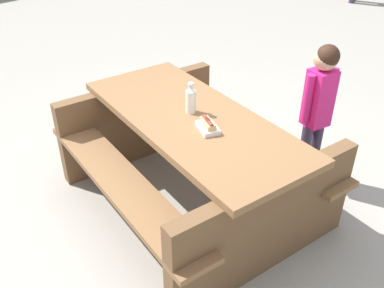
{
  "coord_description": "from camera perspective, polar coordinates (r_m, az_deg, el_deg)",
  "views": [
    {
      "loc": [
        1.89,
        -1.71,
        2.18
      ],
      "look_at": [
        0.0,
        0.0,
        0.52
      ],
      "focal_mm": 40.28,
      "sensor_mm": 36.0,
      "label": 1
    }
  ],
  "objects": [
    {
      "name": "ground_plane",
      "position": [
        3.35,
        -0.0,
        -7.56
      ],
      "size": [
        30.0,
        30.0,
        0.0
      ],
      "primitive_type": "plane",
      "color": "gray",
      "rests_on": "ground"
    },
    {
      "name": "picnic_table",
      "position": [
        3.08,
        -0.0,
        -1.25
      ],
      "size": [
        1.96,
        1.61,
        0.75
      ],
      "color": "brown",
      "rests_on": "ground"
    },
    {
      "name": "soda_bottle",
      "position": [
        2.92,
        -0.16,
        5.98
      ],
      "size": [
        0.07,
        0.07,
        0.22
      ],
      "color": "silver",
      "rests_on": "picnic_table"
    },
    {
      "name": "hotdog_tray",
      "position": [
        2.75,
        2.1,
        2.44
      ],
      "size": [
        0.21,
        0.17,
        0.08
      ],
      "color": "white",
      "rests_on": "picnic_table"
    },
    {
      "name": "child_in_coat",
      "position": [
        3.31,
        16.47,
        5.78
      ],
      "size": [
        0.2,
        0.28,
        1.15
      ],
      "color": "#3F334C",
      "rests_on": "ground"
    }
  ]
}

